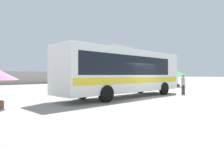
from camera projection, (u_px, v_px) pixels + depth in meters
ground_plane at (74, 90)px, 22.47m from camera, size 300.00×300.00×0.00m
perimeter_wall at (23, 78)px, 35.24m from camera, size 80.00×0.30×2.24m
coach_bus_white_yellow at (124, 71)px, 15.20m from camera, size 11.41×3.17×3.73m
attendant_by_bus_door at (183, 83)px, 17.43m from camera, size 0.37×0.37×1.62m
vendor_umbrella_secondary_green at (178, 74)px, 28.18m from camera, size 2.41×2.41×2.18m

